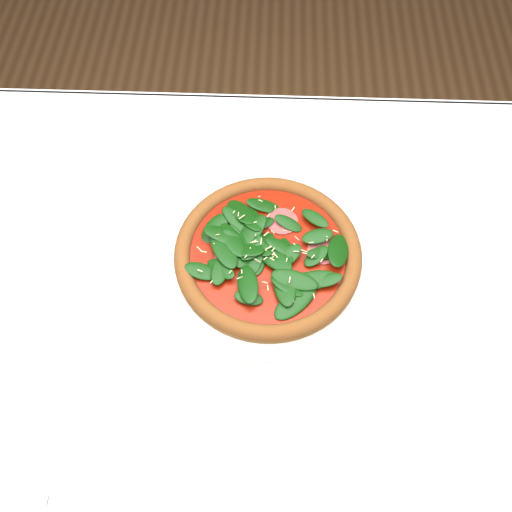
{
  "coord_description": "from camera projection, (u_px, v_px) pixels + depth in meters",
  "views": [
    {
      "loc": [
        0.04,
        -0.36,
        1.48
      ],
      "look_at": [
        0.02,
        0.06,
        0.77
      ],
      "focal_mm": 40.0,
      "sensor_mm": 36.0,
      "label": 1
    }
  ],
  "objects": [
    {
      "name": "saucer_far",
      "position": [
        407.0,
        142.0,
        0.96
      ],
      "size": [
        0.13,
        0.13,
        0.01
      ],
      "color": "silver",
      "rests_on": "dining_table"
    },
    {
      "name": "pizza",
      "position": [
        268.0,
        252.0,
        0.82
      ],
      "size": [
        0.34,
        0.34,
        0.04
      ],
      "rotation": [
        0.0,
        0.0,
        -0.3
      ],
      "color": "olive",
      "rests_on": "plate"
    },
    {
      "name": "plate",
      "position": [
        268.0,
        259.0,
        0.84
      ],
      "size": [
        0.32,
        0.32,
        0.01
      ],
      "color": "silver",
      "rests_on": "dining_table"
    },
    {
      "name": "ground",
      "position": [
        247.0,
        427.0,
        1.46
      ],
      "size": [
        6.0,
        6.0,
        0.0
      ],
      "primitive_type": "plane",
      "color": "brown",
      "rests_on": "ground"
    },
    {
      "name": "dining_table",
      "position": [
        242.0,
        325.0,
        0.9
      ],
      "size": [
        1.21,
        0.81,
        0.75
      ],
      "color": "white",
      "rests_on": "ground"
    }
  ]
}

